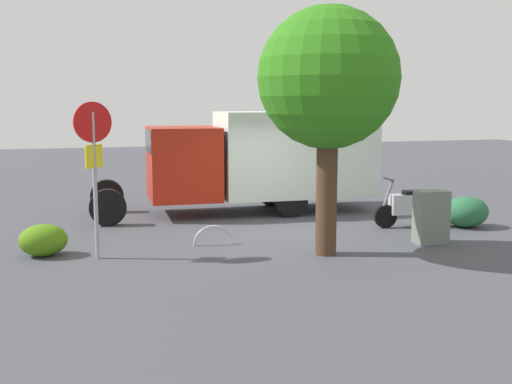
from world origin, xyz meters
TOP-DOWN VIEW (x-y plane):
  - ground_plane at (0.00, 0.00)m, footprint 60.00×60.00m
  - box_truck_near at (-0.56, -2.91)m, footprint 7.71×2.55m
  - motorcycle at (-3.44, 0.17)m, footprint 1.81×0.55m
  - stop_sign at (3.97, 1.09)m, footprint 0.71×0.33m
  - street_tree at (-0.37, 2.06)m, footprint 2.72×2.72m
  - utility_cabinet at (-2.91, 1.82)m, footprint 0.70×0.46m
  - bike_rack_hoop at (1.59, 0.62)m, footprint 0.85×0.09m
  - shrub_near_sign at (4.97, 0.57)m, footprint 0.93×0.76m
  - shrub_mid_verge at (-4.69, 0.59)m, footprint 1.10×0.90m

SIDE VIEW (x-z plane):
  - ground_plane at x=0.00m, z-range 0.00..0.00m
  - bike_rack_hoop at x=1.59m, z-range -0.43..0.43m
  - shrub_near_sign at x=4.97m, z-range 0.00..0.63m
  - shrub_mid_verge at x=-4.69m, z-range 0.00..0.75m
  - motorcycle at x=-3.44m, z-range -0.08..1.12m
  - utility_cabinet at x=-2.91m, z-range 0.00..1.13m
  - box_truck_near at x=-0.56m, z-range 0.18..2.92m
  - stop_sign at x=3.97m, z-range 0.50..3.49m
  - street_tree at x=-0.37m, z-range 1.00..5.80m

